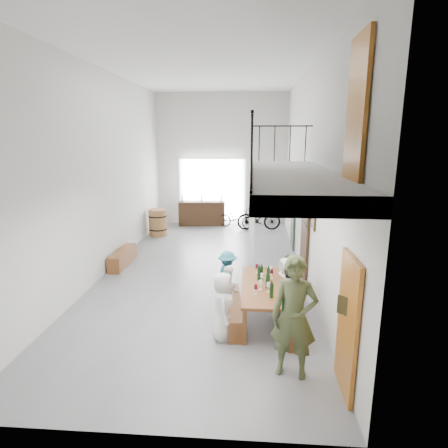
# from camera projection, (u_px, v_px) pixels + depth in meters

# --- Properties ---
(floor) EXTENTS (12.00, 12.00, 0.00)m
(floor) POSITION_uv_depth(u_px,v_px,m) (205.00, 271.00, 10.62)
(floor) COLOR slate
(floor) RESTS_ON ground
(room_walls) EXTENTS (12.00, 12.00, 12.00)m
(room_walls) POSITION_uv_depth(u_px,v_px,m) (203.00, 143.00, 9.81)
(room_walls) COLOR silver
(room_walls) RESTS_ON ground
(gateway_portal) EXTENTS (2.80, 0.08, 2.80)m
(gateway_portal) POSITION_uv_depth(u_px,v_px,m) (212.00, 192.00, 16.10)
(gateway_portal) COLOR white
(gateway_portal) RESTS_ON ground
(right_wall_decor) EXTENTS (0.07, 8.28, 5.07)m
(right_wall_decor) POSITION_uv_depth(u_px,v_px,m) (316.00, 229.00, 8.22)
(right_wall_decor) COLOR #AF651D
(right_wall_decor) RESTS_ON ground
(balcony) EXTENTS (1.52, 5.62, 4.00)m
(balcony) POSITION_uv_depth(u_px,v_px,m) (290.00, 180.00, 6.77)
(balcony) COLOR silver
(balcony) RESTS_ON ground
(tasting_table) EXTENTS (0.91, 2.17, 0.79)m
(tasting_table) POSITION_uv_depth(u_px,v_px,m) (263.00, 289.00, 7.61)
(tasting_table) COLOR brown
(tasting_table) RESTS_ON ground
(bench_inner) EXTENTS (0.48, 1.90, 0.43)m
(bench_inner) POSITION_uv_depth(u_px,v_px,m) (234.00, 311.00, 7.74)
(bench_inner) COLOR brown
(bench_inner) RESTS_ON ground
(bench_wall) EXTENTS (0.31, 2.29, 0.53)m
(bench_wall) POSITION_uv_depth(u_px,v_px,m) (290.00, 311.00, 7.64)
(bench_wall) COLOR brown
(bench_wall) RESTS_ON ground
(tableware) EXTENTS (0.42, 1.36, 0.35)m
(tableware) POSITION_uv_depth(u_px,v_px,m) (265.00, 277.00, 7.61)
(tableware) COLOR black
(tableware) RESTS_ON tasting_table
(side_bench) EXTENTS (0.36, 1.60, 0.45)m
(side_bench) POSITION_uv_depth(u_px,v_px,m) (123.00, 258.00, 11.09)
(side_bench) COLOR brown
(side_bench) RESTS_ON ground
(oak_barrel) EXTENTS (0.69, 0.69, 1.02)m
(oak_barrel) POSITION_uv_depth(u_px,v_px,m) (158.00, 222.00, 14.36)
(oak_barrel) COLOR olive
(oak_barrel) RESTS_ON ground
(serving_counter) EXTENTS (1.99, 0.71, 1.03)m
(serving_counter) POSITION_uv_depth(u_px,v_px,m) (202.00, 213.00, 16.05)
(serving_counter) COLOR #3C2313
(serving_counter) RESTS_ON ground
(counter_bottles) EXTENTS (1.71, 0.20, 0.28)m
(counter_bottles) POSITION_uv_depth(u_px,v_px,m) (202.00, 198.00, 15.86)
(counter_bottles) COLOR black
(counter_bottles) RESTS_ON serving_counter
(guest_left_a) EXTENTS (0.46, 0.67, 1.30)m
(guest_left_a) POSITION_uv_depth(u_px,v_px,m) (223.00, 306.00, 6.96)
(guest_left_a) COLOR white
(guest_left_a) RESTS_ON ground
(guest_left_b) EXTENTS (0.33, 0.44, 1.10)m
(guest_left_b) POSITION_uv_depth(u_px,v_px,m) (226.00, 298.00, 7.57)
(guest_left_b) COLOR #246879
(guest_left_b) RESTS_ON ground
(guest_left_c) EXTENTS (0.51, 0.59, 1.05)m
(guest_left_c) POSITION_uv_depth(u_px,v_px,m) (229.00, 289.00, 8.05)
(guest_left_c) COLOR white
(guest_left_c) RESTS_ON ground
(guest_left_d) EXTENTS (0.69, 0.88, 1.19)m
(guest_left_d) POSITION_uv_depth(u_px,v_px,m) (227.00, 276.00, 8.61)
(guest_left_d) COLOR #246879
(guest_left_d) RESTS_ON ground
(guest_right_a) EXTENTS (0.45, 0.72, 1.14)m
(guest_right_a) POSITION_uv_depth(u_px,v_px,m) (292.00, 309.00, 7.03)
(guest_right_a) COLOR #A0291B
(guest_right_a) RESTS_ON ground
(guest_right_b) EXTENTS (0.79, 1.22, 1.26)m
(guest_right_b) POSITION_uv_depth(u_px,v_px,m) (292.00, 290.00, 7.73)
(guest_right_b) COLOR black
(guest_right_b) RESTS_ON ground
(guest_right_c) EXTENTS (0.53, 0.66, 1.17)m
(guest_right_c) POSITION_uv_depth(u_px,v_px,m) (285.00, 283.00, 8.22)
(guest_right_c) COLOR white
(guest_right_c) RESTS_ON ground
(host_standing) EXTENTS (0.81, 0.62, 1.98)m
(host_standing) POSITION_uv_depth(u_px,v_px,m) (294.00, 317.00, 5.82)
(host_standing) COLOR #424C2A
(host_standing) RESTS_ON ground
(potted_plant) EXTENTS (0.48, 0.46, 0.42)m
(potted_plant) POSITION_uv_depth(u_px,v_px,m) (290.00, 259.00, 11.00)
(potted_plant) COLOR #1F501A
(potted_plant) RESTS_ON ground
(bicycle_near) EXTENTS (1.67, 1.13, 0.83)m
(bicycle_near) POSITION_uv_depth(u_px,v_px,m) (236.00, 218.00, 15.54)
(bicycle_near) COLOR black
(bicycle_near) RESTS_ON ground
(bicycle_far) EXTENTS (1.80, 0.64, 1.06)m
(bicycle_far) POSITION_uv_depth(u_px,v_px,m) (259.00, 217.00, 15.17)
(bicycle_far) COLOR black
(bicycle_far) RESTS_ON ground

